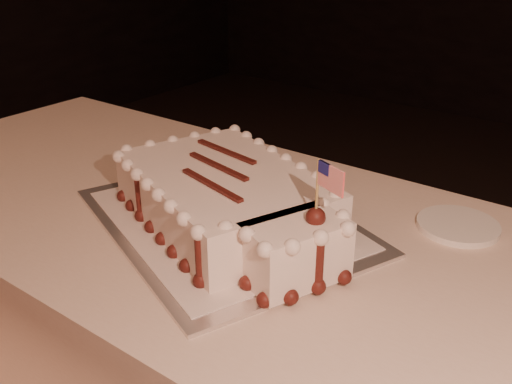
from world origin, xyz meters
The scene contains 4 objects.
cake_board centered at (-0.21, 0.58, 0.75)m, with size 0.58×0.43×0.01m, color beige.
doily centered at (-0.21, 0.58, 0.76)m, with size 0.52×0.39×0.00m, color silver.
sheet_cake centered at (-0.18, 0.57, 0.81)m, with size 0.57×0.44×0.22m.
side_plate centered at (0.18, 0.84, 0.76)m, with size 0.16×0.16×0.01m, color white.
Camera 1 is at (0.45, -0.20, 1.30)m, focal length 40.00 mm.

